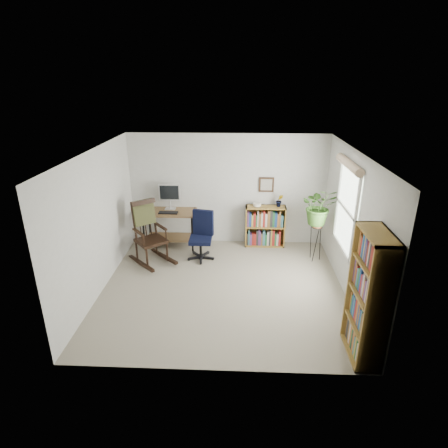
{
  "coord_description": "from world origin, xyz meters",
  "views": [
    {
      "loc": [
        0.28,
        -5.72,
        3.49
      ],
      "look_at": [
        0.0,
        0.4,
        1.05
      ],
      "focal_mm": 30.0,
      "sensor_mm": 36.0,
      "label": 1
    }
  ],
  "objects_px": {
    "office_chair": "(200,236)",
    "low_bookshelf": "(265,226)",
    "rocking_chair": "(151,233)",
    "tall_bookshelf": "(368,297)",
    "desk": "(170,229)"
  },
  "relations": [
    {
      "from": "low_bookshelf",
      "to": "desk",
      "type": "bearing_deg",
      "value": -176.65
    },
    {
      "from": "tall_bookshelf",
      "to": "rocking_chair",
      "type": "bearing_deg",
      "value": 143.39
    },
    {
      "from": "rocking_chair",
      "to": "tall_bookshelf",
      "type": "height_order",
      "value": "tall_bookshelf"
    },
    {
      "from": "desk",
      "to": "rocking_chair",
      "type": "relative_size",
      "value": 0.88
    },
    {
      "from": "low_bookshelf",
      "to": "office_chair",
      "type": "bearing_deg",
      "value": -151.61
    },
    {
      "from": "desk",
      "to": "rocking_chair",
      "type": "bearing_deg",
      "value": -106.66
    },
    {
      "from": "office_chair",
      "to": "low_bookshelf",
      "type": "distance_m",
      "value": 1.51
    },
    {
      "from": "office_chair",
      "to": "low_bookshelf",
      "type": "bearing_deg",
      "value": 40.77
    },
    {
      "from": "desk",
      "to": "tall_bookshelf",
      "type": "height_order",
      "value": "tall_bookshelf"
    },
    {
      "from": "low_bookshelf",
      "to": "tall_bookshelf",
      "type": "bearing_deg",
      "value": -72.23
    },
    {
      "from": "rocking_chair",
      "to": "tall_bookshelf",
      "type": "relative_size",
      "value": 0.72
    },
    {
      "from": "rocking_chair",
      "to": "tall_bookshelf",
      "type": "bearing_deg",
      "value": -76.55
    },
    {
      "from": "rocking_chair",
      "to": "low_bookshelf",
      "type": "height_order",
      "value": "rocking_chair"
    },
    {
      "from": "desk",
      "to": "low_bookshelf",
      "type": "distance_m",
      "value": 2.06
    },
    {
      "from": "desk",
      "to": "tall_bookshelf",
      "type": "distance_m",
      "value": 4.58
    }
  ]
}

